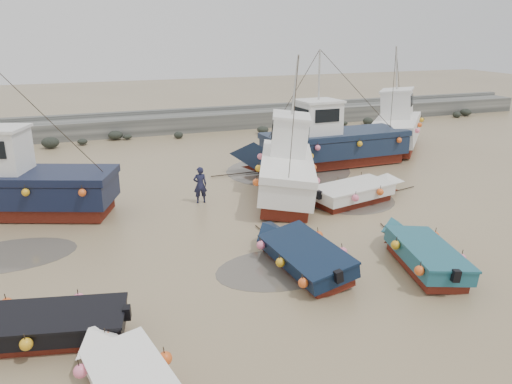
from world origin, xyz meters
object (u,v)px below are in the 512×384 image
dinghy_5 (358,190)px  cabin_boat_1 (284,165)px  cabin_boat_0 (12,184)px  dinghy_2 (421,250)px  dinghy_4 (40,322)px  cabin_boat_3 (399,126)px  person (201,202)px  dinghy_1 (303,250)px  cabin_boat_2 (325,143)px

dinghy_5 → cabin_boat_1: cabin_boat_1 is taller
dinghy_5 → cabin_boat_0: cabin_boat_0 is taller
dinghy_2 → dinghy_4: bearing=-165.4°
dinghy_2 → cabin_boat_3: cabin_boat_3 is taller
dinghy_2 → dinghy_5: same height
dinghy_4 → cabin_boat_1: (10.02, 8.60, 0.80)m
cabin_boat_1 → person: (-3.91, 0.07, -1.35)m
dinghy_1 → dinghy_4: size_ratio=1.07×
dinghy_2 → dinghy_5: 6.26m
dinghy_5 → cabin_boat_0: 14.47m
dinghy_4 → person: 10.62m
cabin_boat_0 → cabin_boat_3: same height
dinghy_5 → cabin_boat_3: size_ratio=0.76×
cabin_boat_0 → dinghy_1: bearing=-111.3°
cabin_boat_0 → cabin_boat_1: size_ratio=1.04×
dinghy_1 → dinghy_5: same height
dinghy_1 → person: dinghy_1 is taller
cabin_boat_0 → dinghy_4: bearing=-151.4°
cabin_boat_2 → dinghy_5: bearing=165.9°
cabin_boat_2 → dinghy_4: bearing=130.2°
dinghy_4 → dinghy_1: bearing=-66.2°
dinghy_4 → cabin_boat_1: size_ratio=0.59×
cabin_boat_3 → dinghy_4: bearing=-103.4°
cabin_boat_0 → cabin_boat_2: 15.64m
dinghy_4 → cabin_boat_0: (-1.37, 9.77, 0.79)m
cabin_boat_1 → cabin_boat_3: 12.21m
cabin_boat_1 → cabin_boat_2: 5.50m
dinghy_4 → person: (6.12, 8.66, -0.55)m
cabin_boat_0 → cabin_boat_2: same height
dinghy_1 → person: 7.28m
cabin_boat_3 → dinghy_5: bearing=-92.4°
cabin_boat_1 → cabin_boat_2: same height
dinghy_2 → cabin_boat_1: (-1.32, 8.26, 0.80)m
dinghy_2 → cabin_boat_3: 17.15m
dinghy_1 → cabin_boat_0: (-9.12, 8.18, 0.79)m
dinghy_1 → cabin_boat_1: (2.27, 7.01, 0.80)m
cabin_boat_1 → cabin_boat_2: (4.04, 3.74, -0.05)m
dinghy_1 → cabin_boat_1: size_ratio=0.63×
dinghy_5 → cabin_boat_2: (1.36, 5.88, 0.76)m
dinghy_5 → cabin_boat_3: cabin_boat_3 is taller
dinghy_4 → dinghy_5: bearing=-50.8°
cabin_boat_0 → cabin_boat_3: 22.49m
dinghy_1 → dinghy_2: (3.59, -1.25, 0.00)m
dinghy_2 → cabin_boat_2: bearing=90.1°
dinghy_5 → cabin_boat_1: size_ratio=0.63×
dinghy_5 → cabin_boat_1: 3.52m
dinghy_1 → dinghy_2: same height
dinghy_1 → cabin_boat_2: (6.31, 10.75, 0.75)m
cabin_boat_2 → person: bearing=113.7°
dinghy_5 → cabin_boat_2: 6.09m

